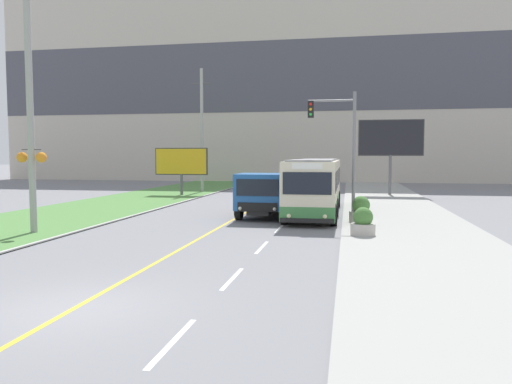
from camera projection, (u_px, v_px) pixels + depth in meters
ground_plane at (73, 309)px, 10.64m from camera, size 300.00×300.00×0.00m
sidewalk_right at (499, 333)px, 9.10m from camera, size 6.00×140.00×0.08m
lane_marking_centre at (136, 282)px, 12.89m from camera, size 2.88×140.00×0.01m
apartment_block_background at (304, 85)px, 64.32m from camera, size 80.00×8.04×24.71m
city_bus at (316, 186)px, 28.06m from camera, size 2.62×12.23×3.07m
dump_truck at (265, 195)px, 26.30m from camera, size 2.55×6.86×2.35m
car_distant at (296, 186)px, 42.00m from camera, size 1.80×4.30×1.45m
utility_pole_near at (30, 109)px, 20.76m from camera, size 1.80×0.44×11.07m
utility_pole_far at (202, 130)px, 44.59m from camera, size 1.80×0.28×10.98m
traffic_light_mast at (341, 141)px, 23.74m from camera, size 2.28×0.32×6.28m
billboard_large at (391, 140)px, 40.51m from camera, size 5.18×0.24×6.18m
billboard_small at (181, 162)px, 41.03m from camera, size 4.45×0.24×3.90m
planter_round_near at (363, 223)px, 20.05m from camera, size 0.99×0.99×1.13m
planter_round_second at (361, 211)px, 23.91m from camera, size 1.09×1.09×1.26m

